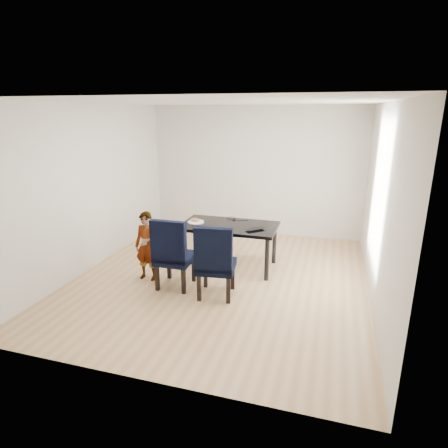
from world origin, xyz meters
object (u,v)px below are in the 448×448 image
(dining_table, at_px, (229,246))
(chair_left, at_px, (175,252))
(chair_right, at_px, (216,260))
(child, at_px, (147,246))
(plate, at_px, (196,222))
(laptop, at_px, (254,228))

(dining_table, distance_m, chair_left, 1.12)
(chair_right, distance_m, child, 1.23)
(plate, relative_size, laptop, 0.87)
(laptop, bearing_deg, chair_right, 26.83)
(plate, distance_m, laptop, 1.03)
(chair_right, bearing_deg, laptop, 63.22)
(plate, bearing_deg, chair_right, -56.17)
(plate, bearing_deg, laptop, -5.24)
(chair_left, bearing_deg, laptop, 38.01)
(dining_table, bearing_deg, child, -142.48)
(dining_table, distance_m, plate, 0.70)
(dining_table, distance_m, laptop, 0.60)
(child, bearing_deg, chair_left, -8.76)
(dining_table, xyz_separation_m, child, (-1.10, -0.84, 0.18))
(dining_table, relative_size, chair_right, 1.46)
(chair_left, relative_size, chair_right, 1.01)
(chair_right, bearing_deg, chair_left, 163.73)
(chair_right, distance_m, plate, 1.26)
(dining_table, distance_m, chair_right, 1.08)
(dining_table, relative_size, laptop, 5.02)
(dining_table, height_order, chair_left, chair_left)
(chair_right, xyz_separation_m, laptop, (0.34, 0.94, 0.22))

